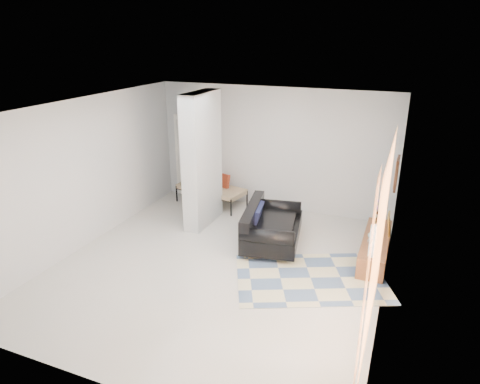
% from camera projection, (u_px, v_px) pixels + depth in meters
% --- Properties ---
extents(floor, '(6.00, 6.00, 0.00)m').
position_uv_depth(floor, '(219.00, 266.00, 7.60)').
color(floor, beige).
rests_on(floor, ground).
extents(ceiling, '(6.00, 6.00, 0.00)m').
position_uv_depth(ceiling, '(216.00, 108.00, 6.62)').
color(ceiling, white).
rests_on(ceiling, wall_back).
extents(wall_back, '(6.00, 0.00, 6.00)m').
position_uv_depth(wall_back, '(273.00, 149.00, 9.71)').
color(wall_back, silver).
rests_on(wall_back, ground).
extents(wall_front, '(6.00, 0.00, 6.00)m').
position_uv_depth(wall_front, '(99.00, 284.00, 4.50)').
color(wall_front, silver).
rests_on(wall_front, ground).
extents(wall_left, '(0.00, 6.00, 6.00)m').
position_uv_depth(wall_left, '(86.00, 173.00, 8.07)').
color(wall_left, silver).
rests_on(wall_left, ground).
extents(wall_right, '(0.00, 6.00, 6.00)m').
position_uv_depth(wall_right, '(392.00, 217.00, 6.14)').
color(wall_right, silver).
rests_on(wall_right, ground).
extents(partition_column, '(0.35, 1.20, 2.80)m').
position_uv_depth(partition_column, '(202.00, 160.00, 8.88)').
color(partition_column, silver).
rests_on(partition_column, floor).
extents(hallway_door, '(0.85, 0.06, 2.04)m').
position_uv_depth(hallway_door, '(191.00, 156.00, 10.55)').
color(hallway_door, white).
rests_on(hallway_door, floor).
extents(curtain, '(0.00, 2.55, 2.55)m').
position_uv_depth(curtain, '(379.00, 248.00, 5.15)').
color(curtain, '#F69240').
rests_on(curtain, wall_right).
extents(wall_art, '(0.04, 0.45, 0.55)m').
position_uv_depth(wall_art, '(397.00, 173.00, 7.24)').
color(wall_art, '#391D0F').
rests_on(wall_art, wall_right).
extents(media_console, '(0.45, 1.82, 0.80)m').
position_uv_depth(media_console, '(375.00, 247.00, 7.82)').
color(media_console, brown).
rests_on(media_console, floor).
extents(loveseat, '(1.29, 1.87, 0.76)m').
position_uv_depth(loveseat, '(269.00, 226.00, 8.32)').
color(loveseat, silver).
rests_on(loveseat, floor).
extents(daybed, '(1.76, 1.02, 0.77)m').
position_uv_depth(daybed, '(211.00, 187.00, 10.24)').
color(daybed, black).
rests_on(daybed, floor).
extents(area_rug, '(2.91, 2.50, 0.01)m').
position_uv_depth(area_rug, '(310.00, 278.00, 7.21)').
color(area_rug, beige).
rests_on(area_rug, floor).
extents(cylinder_lamp, '(0.10, 0.10, 0.56)m').
position_uv_depth(cylinder_lamp, '(373.00, 241.00, 7.01)').
color(cylinder_lamp, white).
rests_on(cylinder_lamp, media_console).
extents(bronze_figurine, '(0.13, 0.13, 0.23)m').
position_uv_depth(bronze_figurine, '(378.00, 217.00, 8.36)').
color(bronze_figurine, '#301F15').
rests_on(bronze_figurine, media_console).
extents(vase, '(0.19, 0.19, 0.20)m').
position_uv_depth(vase, '(373.00, 235.00, 7.64)').
color(vase, white).
rests_on(vase, media_console).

